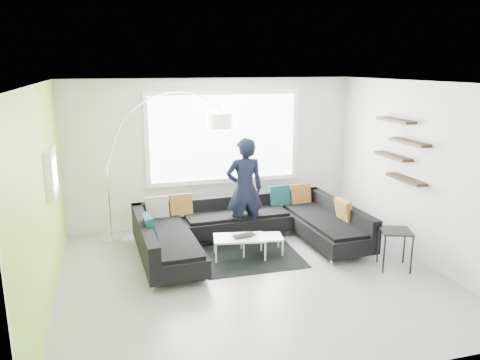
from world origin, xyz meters
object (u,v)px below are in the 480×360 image
at_px(sectional_sofa, 249,230).
at_px(person, 245,189).
at_px(coffee_table, 251,245).
at_px(side_table, 394,249).
at_px(arc_lamp, 107,168).
at_px(laptop, 246,237).

xyz_separation_m(sectional_sofa, person, (0.07, 0.50, 0.57)).
height_order(coffee_table, person, person).
xyz_separation_m(sectional_sofa, side_table, (1.91, -1.33, -0.04)).
height_order(sectional_sofa, arc_lamp, arc_lamp).
xyz_separation_m(arc_lamp, side_table, (4.13, -2.47, -0.99)).
distance_m(coffee_table, arc_lamp, 2.81).
height_order(sectional_sofa, laptop, sectional_sofa).
bearing_deg(coffee_table, person, 91.03).
xyz_separation_m(arc_lamp, laptop, (2.07, -1.47, -0.93)).
bearing_deg(coffee_table, arc_lamp, 157.60).
bearing_deg(arc_lamp, side_table, -35.87).
height_order(coffee_table, arc_lamp, arc_lamp).
distance_m(arc_lamp, person, 2.41).
relative_size(arc_lamp, person, 1.41).
bearing_deg(laptop, side_table, -39.38).
distance_m(sectional_sofa, laptop, 0.37).
bearing_deg(person, coffee_table, 82.59).
height_order(sectional_sofa, coffee_table, sectional_sofa).
bearing_deg(side_table, coffee_table, 150.90).
relative_size(sectional_sofa, person, 2.03).
bearing_deg(coffee_table, side_table, -19.19).
distance_m(arc_lamp, laptop, 2.70).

